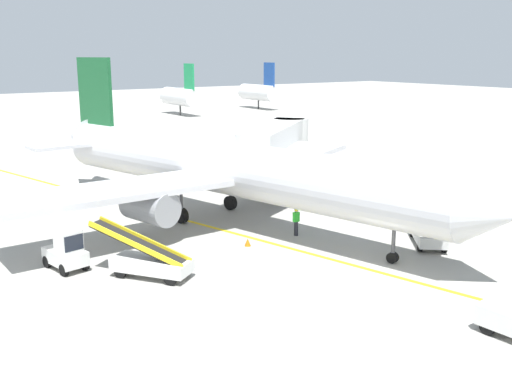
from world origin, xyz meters
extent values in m
plane|color=#9E9B93|center=(0.00, 0.00, 0.00)|extent=(300.00, 300.00, 0.00)
cube|color=yellow|center=(-1.74, 5.00, 0.00)|extent=(19.82, 77.65, 0.01)
cylinder|color=silver|center=(-1.74, 11.62, 3.45)|extent=(10.52, 29.90, 3.30)
cone|color=silver|center=(2.21, -4.09, 3.45)|extent=(3.72, 3.12, 3.23)
cone|color=silver|center=(-5.74, 27.52, 3.85)|extent=(3.72, 3.48, 3.14)
cube|color=silver|center=(5.16, 14.90, 3.05)|extent=(13.61, 9.68, 0.36)
cylinder|color=gray|center=(3.81, 13.53, 2.05)|extent=(2.62, 3.57, 1.90)
cube|color=silver|center=(-9.37, 11.25, 3.05)|extent=(13.15, 4.88, 0.36)
cylinder|color=gray|center=(-7.54, 10.68, 2.05)|extent=(2.62, 3.57, 1.90)
cube|color=#19592D|center=(-5.16, 25.20, 7.50)|extent=(1.25, 3.95, 5.20)
cube|color=silver|center=(-2.15, 25.54, 3.85)|extent=(5.65, 4.00, 0.24)
cube|color=silver|center=(-7.97, 24.08, 3.85)|extent=(5.41, 2.74, 0.24)
cylinder|color=#4C4C51|center=(1.07, 0.47, 1.56)|extent=(0.20, 0.20, 3.12)
cylinder|color=black|center=(1.07, 0.47, 0.28)|extent=(0.48, 0.63, 0.56)
cylinder|color=#4C4C51|center=(-0.10, 14.10, 1.56)|extent=(0.20, 0.20, 3.12)
cylinder|color=black|center=(-0.10, 14.10, 0.48)|extent=(0.57, 1.02, 0.96)
cylinder|color=#4C4C51|center=(-4.36, 13.02, 1.56)|extent=(0.20, 0.20, 3.12)
cylinder|color=black|center=(-4.36, 13.02, 0.48)|extent=(0.57, 1.02, 0.96)
cube|color=black|center=(1.73, -2.15, 3.80)|extent=(2.96, 1.65, 0.60)
cube|color=silver|center=(6.85, 18.63, 3.60)|extent=(10.94, 9.60, 2.50)
cylinder|color=silver|center=(11.27, 22.23, 3.60)|extent=(3.20, 3.20, 2.50)
cylinder|color=#59595B|center=(5.46, 17.49, 1.18)|extent=(0.56, 0.56, 2.35)
cube|color=#333338|center=(5.46, 17.49, 0.25)|extent=(1.80, 1.40, 0.50)
cylinder|color=black|center=(-0.27, -6.93, 0.30)|extent=(0.26, 0.61, 0.60)
cylinder|color=black|center=(-1.88, -7.05, 0.30)|extent=(0.26, 0.61, 0.60)
cube|color=silver|center=(-12.85, 9.01, 0.65)|extent=(1.74, 2.61, 0.70)
cube|color=silver|center=(-12.77, 8.60, 1.55)|extent=(1.23, 1.26, 1.10)
cube|color=black|center=(-12.67, 8.09, 1.55)|extent=(0.97, 0.27, 0.77)
cylinder|color=black|center=(-12.15, 8.29, 0.30)|extent=(0.33, 0.63, 0.60)
cylinder|color=black|center=(-13.23, 8.08, 0.30)|extent=(0.33, 0.63, 0.60)
cylinder|color=black|center=(-12.47, 9.94, 0.30)|extent=(0.33, 0.63, 0.60)
cylinder|color=black|center=(-13.56, 9.73, 0.30)|extent=(0.33, 0.63, 0.60)
cube|color=silver|center=(-9.81, 5.61, 0.60)|extent=(3.43, 3.97, 0.60)
cylinder|color=black|center=(-11.10, 6.32, 0.30)|extent=(0.53, 0.62, 0.60)
cylinder|color=black|center=(-10.06, 7.06, 0.30)|extent=(0.53, 0.62, 0.60)
cylinder|color=black|center=(-9.55, 4.16, 0.30)|extent=(0.53, 0.62, 0.60)
cylinder|color=black|center=(-8.52, 4.89, 0.30)|extent=(0.53, 0.62, 0.60)
cube|color=black|center=(-10.15, 6.10, 1.55)|extent=(3.63, 4.59, 1.76)
cube|color=yellow|center=(-10.52, 5.84, 1.67)|extent=(2.98, 4.14, 1.84)
cube|color=yellow|center=(-9.79, 6.36, 1.67)|extent=(2.98, 4.14, 1.84)
cube|color=silver|center=(4.96, 1.48, 0.60)|extent=(3.59, 3.88, 0.60)
cylinder|color=black|center=(4.59, 0.06, 0.30)|extent=(0.55, 0.60, 0.60)
cylinder|color=black|center=(3.62, 0.87, 0.30)|extent=(0.55, 0.60, 0.60)
cylinder|color=black|center=(6.30, 2.09, 0.30)|extent=(0.55, 0.60, 0.60)
cylinder|color=black|center=(5.33, 2.91, 0.30)|extent=(0.55, 0.60, 0.60)
cube|color=black|center=(4.58, 1.02, 1.55)|extent=(3.90, 4.41, 1.76)
cube|color=yellow|center=(4.92, 0.74, 1.67)|extent=(3.29, 3.90, 1.84)
cube|color=yellow|center=(4.23, 1.31, 1.67)|extent=(3.29, 3.90, 1.84)
cube|color=#A5A5A8|center=(12.06, 3.44, 0.44)|extent=(2.67, 3.18, 0.16)
cube|color=#4C4C51|center=(11.16, 5.05, 0.42)|extent=(0.51, 0.82, 0.08)
cylinder|color=#4C4C51|center=(10.94, 5.45, 0.42)|extent=(0.12, 0.12, 0.05)
cube|color=gray|center=(11.41, 3.07, 0.69)|extent=(1.42, 2.47, 0.50)
cube|color=gray|center=(12.72, 3.80, 0.69)|extent=(1.42, 2.47, 0.50)
cylinder|color=black|center=(11.03, 4.06, 0.18)|extent=(0.28, 0.37, 0.36)
cylinder|color=black|center=(12.08, 4.65, 0.18)|extent=(0.28, 0.37, 0.36)
cylinder|color=black|center=(12.05, 2.23, 0.18)|extent=(0.28, 0.37, 0.36)
cylinder|color=black|center=(13.10, 2.81, 0.18)|extent=(0.28, 0.37, 0.36)
cylinder|color=#26262D|center=(-0.09, 6.90, 0.42)|extent=(0.24, 0.24, 0.85)
cube|color=green|center=(-0.09, 6.90, 1.13)|extent=(0.36, 0.22, 0.56)
sphere|color=tan|center=(-0.09, 6.90, 1.52)|extent=(0.20, 0.20, 0.20)
sphere|color=yellow|center=(-0.09, 6.90, 1.58)|extent=(0.24, 0.24, 0.24)
cone|color=orange|center=(-3.64, 15.84, 0.22)|extent=(0.36, 0.36, 0.44)
cone|color=orange|center=(7.05, 8.69, 0.22)|extent=(0.36, 0.36, 0.44)
cone|color=orange|center=(0.27, 14.74, 0.22)|extent=(0.36, 0.36, 0.44)
cone|color=orange|center=(9.63, 7.23, 0.22)|extent=(0.36, 0.36, 0.44)
cone|color=orange|center=(-3.49, 6.89, 0.22)|extent=(0.36, 0.36, 0.44)
cylinder|color=silver|center=(26.97, 73.79, 3.10)|extent=(3.00, 10.00, 3.00)
cylinder|color=#3F3F3F|center=(26.97, 73.79, 0.80)|extent=(0.30, 0.30, 1.60)
cube|color=#198C4C|center=(26.97, 70.29, 6.60)|extent=(0.24, 3.20, 4.40)
cylinder|color=silver|center=(44.90, 75.78, 3.10)|extent=(3.00, 10.00, 3.00)
cylinder|color=#3F3F3F|center=(44.90, 75.78, 0.80)|extent=(0.30, 0.30, 1.60)
cube|color=navy|center=(44.90, 72.28, 6.60)|extent=(0.24, 3.20, 4.40)
camera|label=1|loc=(-20.74, -19.07, 10.34)|focal=41.57mm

